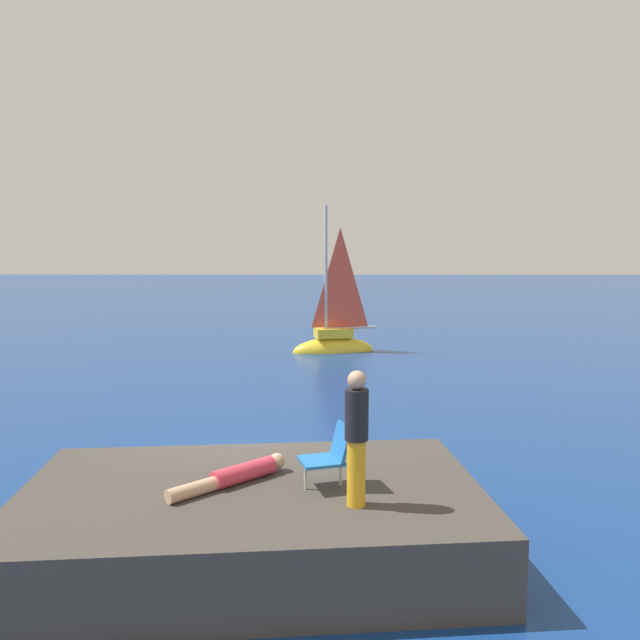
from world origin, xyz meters
TOP-DOWN VIEW (x-y plane):
  - ground_plane at (0.00, 0.00)m, footprint 160.00×160.00m
  - shore_ledge at (0.59, -3.06)m, footprint 6.15×4.03m
  - boulder_seaward at (0.80, -1.19)m, footprint 0.88×0.97m
  - boulder_inland at (1.31, -1.15)m, footprint 1.56×1.40m
  - sailboat_near at (1.82, 12.84)m, footprint 3.36×1.85m
  - person_sunbather at (0.37, -2.99)m, footprint 1.38×1.30m
  - person_standing at (1.90, -3.64)m, footprint 0.28×0.28m
  - beach_chair at (1.59, -3.06)m, footprint 0.71×0.63m

SIDE VIEW (x-z plane):
  - ground_plane at x=0.00m, z-range 0.00..0.00m
  - boulder_seaward at x=0.80m, z-range -0.23..0.23m
  - boulder_inland at x=1.31m, z-range -0.42..0.42m
  - sailboat_near at x=1.82m, z-range -2.70..3.36m
  - shore_ledge at x=0.59m, z-range 0.00..0.94m
  - person_sunbather at x=0.37m, z-range 0.93..1.18m
  - beach_chair at x=1.59m, z-range 0.98..1.78m
  - person_standing at x=1.90m, z-range 0.99..2.61m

